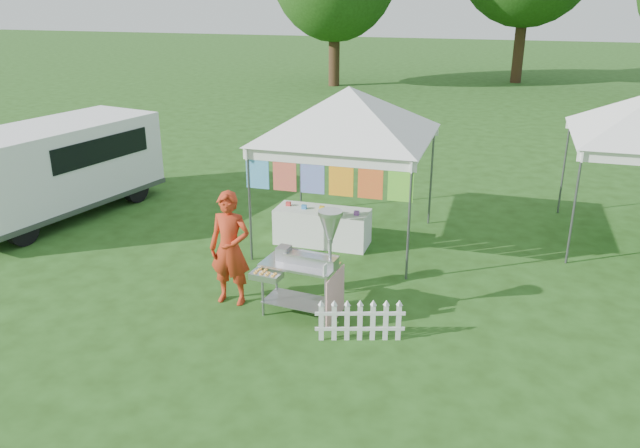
% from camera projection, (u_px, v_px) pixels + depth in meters
% --- Properties ---
extents(ground, '(120.00, 120.00, 0.00)m').
position_uv_depth(ground, '(287.00, 325.00, 9.17)').
color(ground, '#224213').
rests_on(ground, ground).
extents(canopy_main, '(4.24, 4.24, 3.45)m').
position_uv_depth(canopy_main, '(349.00, 87.00, 11.26)').
color(canopy_main, '#59595E').
rests_on(canopy_main, ground).
extents(donut_cart, '(1.30, 0.81, 1.72)m').
position_uv_depth(donut_cart, '(311.00, 256.00, 9.04)').
color(donut_cart, gray).
rests_on(donut_cart, ground).
extents(vendor, '(0.67, 0.44, 1.81)m').
position_uv_depth(vendor, '(230.00, 249.00, 9.57)').
color(vendor, '#B22F15').
rests_on(vendor, ground).
extents(cargo_van, '(2.85, 5.04, 1.97)m').
position_uv_depth(cargo_van, '(57.00, 167.00, 13.41)').
color(cargo_van, white).
rests_on(cargo_van, ground).
extents(picket_fence, '(1.21, 0.40, 0.56)m').
position_uv_depth(picket_fence, '(360.00, 322.00, 8.69)').
color(picket_fence, white).
rests_on(picket_fence, ground).
extents(display_table, '(1.80, 0.70, 0.69)m').
position_uv_depth(display_table, '(322.00, 227.00, 12.04)').
color(display_table, white).
rests_on(display_table, ground).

